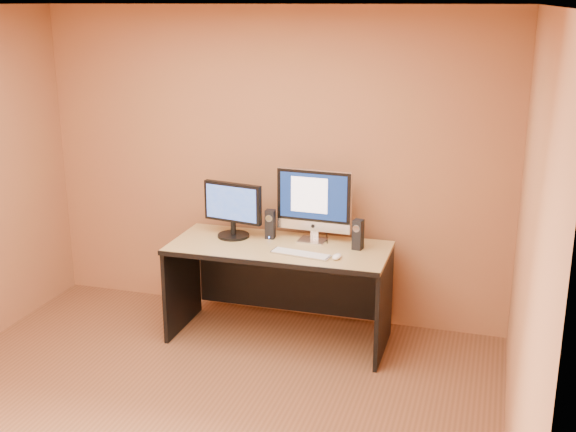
{
  "coord_description": "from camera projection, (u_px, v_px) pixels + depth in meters",
  "views": [
    {
      "loc": [
        1.83,
        -3.6,
        2.62
      ],
      "look_at": [
        0.34,
        1.36,
        1.07
      ],
      "focal_mm": 45.0,
      "sensor_mm": 36.0,
      "label": 1
    }
  ],
  "objects": [
    {
      "name": "keyboard",
      "position": [
        301.0,
        254.0,
        5.41
      ],
      "size": [
        0.47,
        0.19,
        0.02
      ],
      "primitive_type": "cube",
      "rotation": [
        0.0,
        0.0,
        -0.14
      ],
      "color": "#B1B2B6",
      "rests_on": "desk"
    },
    {
      "name": "cable_b",
      "position": [
        311.0,
        237.0,
        5.83
      ],
      "size": [
        0.08,
        0.18,
        0.01
      ],
      "primitive_type": "cylinder",
      "rotation": [
        1.57,
        0.0,
        -0.4
      ],
      "color": "black",
      "rests_on": "desk"
    },
    {
      "name": "cable_a",
      "position": [
        327.0,
        238.0,
        5.78
      ],
      "size": [
        0.07,
        0.23,
        0.01
      ],
      "primitive_type": "cylinder",
      "rotation": [
        1.57,
        0.0,
        0.26
      ],
      "color": "black",
      "rests_on": "desk"
    },
    {
      "name": "walls",
      "position": [
        165.0,
        238.0,
        4.19
      ],
      "size": [
        4.0,
        4.0,
        2.6
      ],
      "primitive_type": null,
      "color": "brown",
      "rests_on": "ground"
    },
    {
      "name": "second_monitor",
      "position": [
        233.0,
        210.0,
        5.77
      ],
      "size": [
        0.55,
        0.34,
        0.45
      ],
      "primitive_type": null,
      "rotation": [
        0.0,
        0.0,
        -0.17
      ],
      "color": "black",
      "rests_on": "desk"
    },
    {
      "name": "mouse",
      "position": [
        337.0,
        256.0,
        5.33
      ],
      "size": [
        0.08,
        0.12,
        0.04
      ],
      "primitive_type": "ellipsoid",
      "rotation": [
        0.0,
        0.0,
        -0.16
      ],
      "color": "white",
      "rests_on": "desk"
    },
    {
      "name": "speaker_left",
      "position": [
        270.0,
        224.0,
        5.77
      ],
      "size": [
        0.08,
        0.08,
        0.23
      ],
      "primitive_type": null,
      "rotation": [
        0.0,
        0.0,
        0.04
      ],
      "color": "black",
      "rests_on": "desk"
    },
    {
      "name": "ceiling",
      "position": [
        153.0,
        5.0,
        3.82
      ],
      "size": [
        4.0,
        4.0,
        0.0
      ],
      "primitive_type": "plane",
      "color": "white",
      "rests_on": "walls"
    },
    {
      "name": "imac",
      "position": [
        313.0,
        205.0,
        5.65
      ],
      "size": [
        0.62,
        0.25,
        0.59
      ],
      "primitive_type": null,
      "rotation": [
        0.0,
        0.0,
        -0.05
      ],
      "color": "silver",
      "rests_on": "desk"
    },
    {
      "name": "desk",
      "position": [
        279.0,
        293.0,
        5.73
      ],
      "size": [
        1.71,
        0.76,
        0.79
      ],
      "primitive_type": null,
      "rotation": [
        0.0,
        0.0,
        0.01
      ],
      "color": "tan",
      "rests_on": "ground"
    },
    {
      "name": "speaker_right",
      "position": [
        358.0,
        235.0,
        5.51
      ],
      "size": [
        0.09,
        0.09,
        0.23
      ],
      "primitive_type": null,
      "rotation": [
        0.0,
        0.0,
        -0.18
      ],
      "color": "black",
      "rests_on": "desk"
    }
  ]
}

